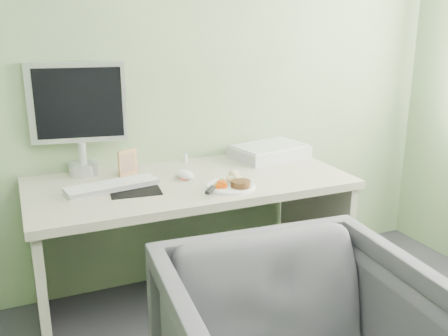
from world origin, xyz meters
name	(u,v)px	position (x,y,z in m)	size (l,w,h in m)	color
wall_back	(164,50)	(0.00, 2.00, 1.35)	(3.50, 3.50, 0.00)	gray
desk	(191,213)	(0.00, 1.62, 0.55)	(1.60, 0.75, 0.73)	#A9A48E
plate	(231,187)	(0.14, 1.42, 0.74)	(0.24, 0.24, 0.01)	white
steak	(241,184)	(0.17, 1.38, 0.76)	(0.09, 0.09, 0.03)	black
potato_pile	(234,176)	(0.17, 1.47, 0.77)	(0.11, 0.08, 0.06)	#A68D51
carrot_heap	(220,183)	(0.08, 1.42, 0.76)	(0.06, 0.05, 0.04)	#E64F04
steak_knife	(213,187)	(0.03, 1.40, 0.75)	(0.17, 0.19, 0.02)	silver
mousepad	(135,190)	(-0.30, 1.57, 0.73)	(0.23, 0.21, 0.00)	black
keyboard	(112,185)	(-0.39, 1.64, 0.75)	(0.44, 0.13, 0.02)	white
computer_mouse	(185,175)	(-0.02, 1.65, 0.75)	(0.07, 0.12, 0.04)	white
photo_frame	(128,163)	(-0.27, 1.82, 0.80)	(0.11, 0.01, 0.14)	#AA7E4F
eyedrop_bottle	(186,158)	(0.08, 1.93, 0.76)	(0.02, 0.02, 0.06)	white
scanner	(269,152)	(0.57, 1.84, 0.76)	(0.42, 0.28, 0.07)	silver
monitor	(78,112)	(-0.48, 1.94, 1.06)	(0.48, 0.16, 0.58)	silver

